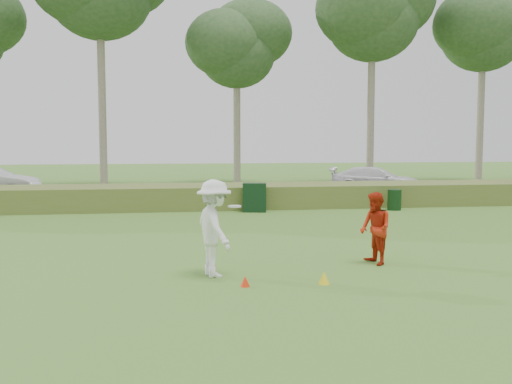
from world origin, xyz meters
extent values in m
plane|color=#3E7025|center=(0.00, 0.00, 0.00)|extent=(120.00, 120.00, 0.00)
cube|color=#536629|center=(0.00, 12.00, 0.45)|extent=(80.00, 3.00, 0.90)
cube|color=#2D2D2D|center=(0.00, 17.00, 0.03)|extent=(80.00, 6.00, 0.06)
cylinder|color=gray|center=(-6.00, 23.00, 7.75)|extent=(0.44, 0.44, 15.50)
cylinder|color=gray|center=(2.00, 24.50, 5.75)|extent=(0.44, 0.44, 11.50)
ellipsoid|color=#2E4E27|center=(2.00, 24.50, 8.62)|extent=(6.24, 6.24, 5.28)
cylinder|color=gray|center=(10.00, 22.50, 7.00)|extent=(0.44, 0.44, 14.00)
ellipsoid|color=#2E4E27|center=(10.00, 22.50, 10.50)|extent=(7.28, 7.28, 6.16)
cylinder|color=gray|center=(18.00, 23.80, 6.75)|extent=(0.44, 0.44, 13.50)
ellipsoid|color=#2E4E27|center=(18.00, 23.80, 10.12)|extent=(7.02, 7.02, 5.94)
imported|color=white|center=(-1.46, -0.02, 0.95)|extent=(1.02, 1.38, 1.91)
cylinder|color=white|center=(-1.06, -0.02, 1.38)|extent=(0.27, 0.27, 0.03)
imported|color=red|center=(2.06, 0.54, 0.78)|extent=(0.70, 0.84, 1.57)
cone|color=red|center=(-0.97, -0.93, 0.10)|extent=(0.18, 0.18, 0.20)
cone|color=yellow|center=(0.50, -0.97, 0.12)|extent=(0.22, 0.22, 0.24)
cube|color=black|center=(0.91, 10.17, 0.55)|extent=(0.96, 0.71, 1.09)
cylinder|color=black|center=(6.37, 9.87, 0.40)|extent=(0.64, 0.64, 0.80)
imported|color=white|center=(8.06, 16.35, 0.73)|extent=(4.97, 3.39, 1.34)
camera|label=1|loc=(-2.36, -11.08, 2.64)|focal=40.00mm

